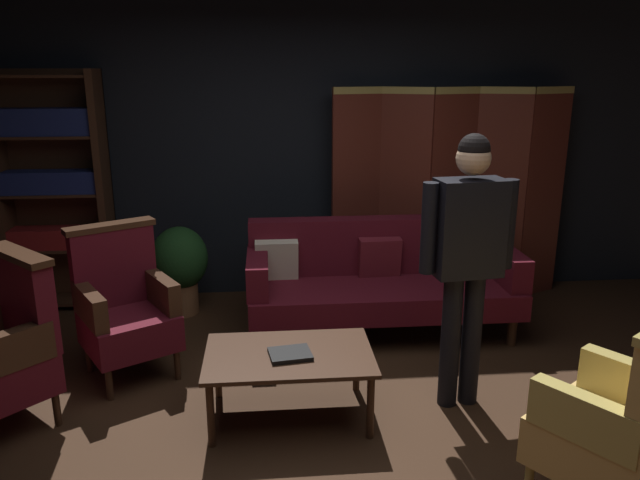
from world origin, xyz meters
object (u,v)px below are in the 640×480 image
object	(u,v)px
bookshelf	(54,186)
armchair_wing_left	(2,349)
armchair_gilt_accent	(622,421)
standing_figure	(467,248)
coffee_table	(289,360)
potted_plant	(180,264)
armchair_wing_right	(125,306)
velvet_couch	(381,276)
folding_screen	(451,192)
book_black_cloth	(290,354)

from	to	relation	value
bookshelf	armchair_wing_left	world-z (taller)	bookshelf
armchair_gilt_accent	standing_figure	size ratio (longest dim) A/B	0.61
coffee_table	potted_plant	distance (m)	1.92
armchair_wing_left	armchair_wing_right	bearing A→B (deg)	46.42
coffee_table	bookshelf	bearing A→B (deg)	134.06
coffee_table	potted_plant	world-z (taller)	potted_plant
velvet_couch	folding_screen	bearing A→B (deg)	42.64
coffee_table	armchair_wing_right	xyz separation A→B (m)	(-1.09, 0.66, 0.12)
velvet_couch	armchair_gilt_accent	size ratio (longest dim) A/B	2.04
velvet_couch	armchair_wing_left	world-z (taller)	armchair_wing_left
folding_screen	velvet_couch	size ratio (longest dim) A/B	1.01
armchair_wing_left	bookshelf	bearing A→B (deg)	97.51
folding_screen	armchair_wing_left	bearing A→B (deg)	-149.82
armchair_gilt_accent	book_black_cloth	bearing A→B (deg)	148.00
armchair_wing_left	armchair_gilt_accent	bearing A→B (deg)	-18.20
bookshelf	armchair_wing_right	size ratio (longest dim) A/B	1.97
armchair_wing_right	book_black_cloth	size ratio (longest dim) A/B	4.28
folding_screen	coffee_table	size ratio (longest dim) A/B	2.15
bookshelf	standing_figure	size ratio (longest dim) A/B	1.20
armchair_gilt_accent	armchair_wing_right	size ratio (longest dim) A/B	1.00
bookshelf	potted_plant	world-z (taller)	bookshelf
coffee_table	armchair_wing_right	distance (m)	1.28
coffee_table	standing_figure	distance (m)	1.25
book_black_cloth	velvet_couch	bearing A→B (deg)	58.46
armchair_gilt_accent	potted_plant	bearing A→B (deg)	131.27
velvet_couch	armchair_wing_left	distance (m)	2.71
velvet_couch	book_black_cloth	distance (m)	1.50
armchair_gilt_accent	folding_screen	bearing A→B (deg)	89.03
armchair_wing_left	book_black_cloth	world-z (taller)	armchair_wing_left
velvet_couch	standing_figure	xyz separation A→B (m)	(0.28, -1.17, 0.57)
coffee_table	armchair_gilt_accent	bearing A→B (deg)	-33.00
standing_figure	potted_plant	bearing A→B (deg)	139.47
bookshelf	potted_plant	distance (m)	1.26
velvet_couch	standing_figure	size ratio (longest dim) A/B	1.25
armchair_wing_right	standing_figure	world-z (taller)	standing_figure
bookshelf	armchair_gilt_accent	bearing A→B (deg)	-40.86
coffee_table	armchair_wing_left	xyz separation A→B (m)	(-1.66, 0.07, 0.12)
folding_screen	standing_figure	world-z (taller)	folding_screen
folding_screen	velvet_couch	xyz separation A→B (m)	(-0.76, -0.70, -0.53)
bookshelf	armchair_wing_right	bearing A→B (deg)	-58.07
bookshelf	potted_plant	bearing A→B (deg)	-14.00
velvet_couch	standing_figure	distance (m)	1.33
velvet_couch	standing_figure	world-z (taller)	standing_figure
velvet_couch	armchair_wing_left	size ratio (longest dim) A/B	2.04
armchair_wing_left	book_black_cloth	size ratio (longest dim) A/B	4.28
armchair_wing_right	armchair_gilt_accent	bearing A→B (deg)	-32.25
folding_screen	armchair_wing_left	distance (m)	3.74
velvet_couch	potted_plant	distance (m)	1.72
bookshelf	standing_figure	bearing A→B (deg)	-32.68
bookshelf	potted_plant	size ratio (longest dim) A/B	2.67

